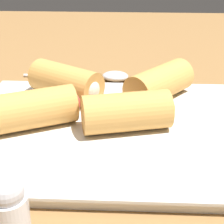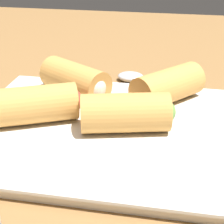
# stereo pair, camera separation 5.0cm
# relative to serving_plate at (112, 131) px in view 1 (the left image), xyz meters

# --- Properties ---
(table_surface) EXTENTS (1.80, 1.40, 0.02)m
(table_surface) POSITION_rel_serving_plate_xyz_m (0.03, 0.02, -0.02)
(table_surface) COLOR olive
(table_surface) RESTS_ON ground
(serving_plate) EXTENTS (0.33, 0.25, 0.01)m
(serving_plate) POSITION_rel_serving_plate_xyz_m (0.00, 0.00, 0.00)
(serving_plate) COLOR silver
(serving_plate) RESTS_ON table_surface
(roll_front_left) EXTENTS (0.10, 0.09, 0.04)m
(roll_front_left) POSITION_rel_serving_plate_xyz_m (0.06, -0.07, 0.03)
(roll_front_left) COLOR #D19347
(roll_front_left) RESTS_ON serving_plate
(roll_front_right) EXTENTS (0.10, 0.06, 0.04)m
(roll_front_right) POSITION_rel_serving_plate_xyz_m (-0.02, 0.01, 0.03)
(roll_front_right) COLOR #D19347
(roll_front_right) RESTS_ON serving_plate
(roll_back_left) EXTENTS (0.09, 0.10, 0.04)m
(roll_back_left) POSITION_rel_serving_plate_xyz_m (-0.06, -0.08, 0.03)
(roll_back_left) COLOR #D19347
(roll_back_left) RESTS_ON serving_plate
(roll_back_right) EXTENTS (0.10, 0.08, 0.04)m
(roll_back_right) POSITION_rel_serving_plate_xyz_m (0.08, 0.00, 0.03)
(roll_back_right) COLOR #D19347
(roll_back_right) RESTS_ON serving_plate
(spoon) EXTENTS (0.17, 0.03, 0.01)m
(spoon) POSITION_rel_serving_plate_xyz_m (0.01, -0.17, -0.00)
(spoon) COLOR silver
(spoon) RESTS_ON table_surface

